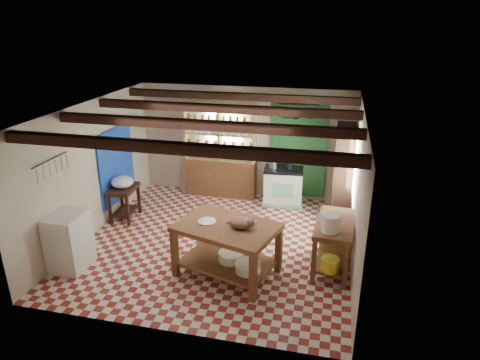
% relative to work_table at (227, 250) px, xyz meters
% --- Properties ---
extents(floor, '(5.00, 5.00, 0.02)m').
position_rel_work_table_xyz_m(floor, '(-0.46, 0.93, -0.46)').
color(floor, maroon).
rests_on(floor, ground).
extents(ceiling, '(5.00, 5.00, 0.02)m').
position_rel_work_table_xyz_m(ceiling, '(-0.46, 0.93, 2.15)').
color(ceiling, '#424246').
rests_on(ceiling, wall_back).
extents(wall_back, '(5.00, 0.04, 2.60)m').
position_rel_work_table_xyz_m(wall_back, '(-0.46, 3.43, 0.85)').
color(wall_back, '#C0AC9A').
rests_on(wall_back, floor).
extents(wall_front, '(5.00, 0.04, 2.60)m').
position_rel_work_table_xyz_m(wall_front, '(-0.46, -1.57, 0.85)').
color(wall_front, '#C0AC9A').
rests_on(wall_front, floor).
extents(wall_left, '(0.04, 5.00, 2.60)m').
position_rel_work_table_xyz_m(wall_left, '(-2.96, 0.93, 0.85)').
color(wall_left, '#C0AC9A').
rests_on(wall_left, floor).
extents(wall_right, '(0.04, 5.00, 2.60)m').
position_rel_work_table_xyz_m(wall_right, '(2.04, 0.93, 0.85)').
color(wall_right, '#C0AC9A').
rests_on(wall_right, floor).
extents(ceiling_beams, '(5.00, 3.80, 0.15)m').
position_rel_work_table_xyz_m(ceiling_beams, '(-0.46, 0.93, 2.03)').
color(ceiling_beams, black).
rests_on(ceiling_beams, ceiling).
extents(blue_wall_patch, '(0.04, 1.40, 1.60)m').
position_rel_work_table_xyz_m(blue_wall_patch, '(-2.93, 1.83, 0.65)').
color(blue_wall_patch, '#163AA9').
rests_on(blue_wall_patch, wall_left).
extents(green_wall_patch, '(1.30, 0.04, 2.30)m').
position_rel_work_table_xyz_m(green_wall_patch, '(0.79, 3.40, 0.80)').
color(green_wall_patch, '#21542A').
rests_on(green_wall_patch, wall_back).
extents(window_back, '(0.90, 0.02, 0.80)m').
position_rel_work_table_xyz_m(window_back, '(-0.96, 3.41, 1.25)').
color(window_back, silver).
rests_on(window_back, wall_back).
extents(window_right, '(0.02, 1.30, 1.20)m').
position_rel_work_table_xyz_m(window_right, '(2.02, 1.93, 0.95)').
color(window_right, silver).
rests_on(window_right, wall_right).
extents(utensil_rail, '(0.06, 0.90, 0.28)m').
position_rel_work_table_xyz_m(utensil_rail, '(-2.90, -0.27, 1.33)').
color(utensil_rail, black).
rests_on(utensil_rail, wall_left).
extents(pot_rack, '(0.86, 0.12, 0.36)m').
position_rel_work_table_xyz_m(pot_rack, '(0.79, 2.98, 1.73)').
color(pot_rack, black).
rests_on(pot_rack, ceiling).
extents(shelving_unit, '(1.70, 0.34, 2.20)m').
position_rel_work_table_xyz_m(shelving_unit, '(-1.01, 3.24, 0.65)').
color(shelving_unit, tan).
rests_on(shelving_unit, floor).
extents(tall_rack, '(0.40, 0.86, 2.00)m').
position_rel_work_table_xyz_m(tall_rack, '(1.82, 2.73, 0.55)').
color(tall_rack, black).
rests_on(tall_rack, floor).
extents(work_table, '(1.84, 1.47, 0.91)m').
position_rel_work_table_xyz_m(work_table, '(0.00, 0.00, 0.00)').
color(work_table, brown).
rests_on(work_table, floor).
extents(stove, '(0.92, 0.66, 0.86)m').
position_rel_work_table_xyz_m(stove, '(0.52, 3.08, -0.03)').
color(stove, white).
rests_on(stove, floor).
extents(prep_table, '(0.55, 0.75, 0.73)m').
position_rel_work_table_xyz_m(prep_table, '(-2.66, 1.52, -0.09)').
color(prep_table, black).
rests_on(prep_table, floor).
extents(white_cabinet, '(0.56, 0.67, 1.00)m').
position_rel_work_table_xyz_m(white_cabinet, '(-2.68, -0.42, 0.05)').
color(white_cabinet, silver).
rests_on(white_cabinet, floor).
extents(right_counter, '(0.71, 1.28, 0.89)m').
position_rel_work_table_xyz_m(right_counter, '(1.72, 0.57, -0.01)').
color(right_counter, brown).
rests_on(right_counter, floor).
extents(cat, '(0.41, 0.33, 0.17)m').
position_rel_work_table_xyz_m(cat, '(0.25, -0.02, 0.54)').
color(cat, '#8C6951').
rests_on(cat, work_table).
extents(steel_tray, '(0.38, 0.38, 0.02)m').
position_rel_work_table_xyz_m(steel_tray, '(-0.35, 0.05, 0.46)').
color(steel_tray, '#B2B1B9').
rests_on(steel_tray, work_table).
extents(basin_large, '(0.53, 0.53, 0.15)m').
position_rel_work_table_xyz_m(basin_large, '(0.06, 0.03, -0.14)').
color(basin_large, silver).
rests_on(basin_large, work_table).
extents(basin_small, '(0.52, 0.52, 0.15)m').
position_rel_work_table_xyz_m(basin_small, '(0.40, -0.22, -0.14)').
color(basin_small, silver).
rests_on(basin_small, work_table).
extents(kettle_left, '(0.20, 0.20, 0.21)m').
position_rel_work_table_xyz_m(kettle_left, '(0.28, 3.06, 0.51)').
color(kettle_left, '#B2B1B9').
rests_on(kettle_left, stove).
extents(kettle_right, '(0.19, 0.19, 0.22)m').
position_rel_work_table_xyz_m(kettle_right, '(0.62, 3.09, 0.51)').
color(kettle_right, black).
rests_on(kettle_right, stove).
extents(enamel_bowl, '(0.50, 0.50, 0.23)m').
position_rel_work_table_xyz_m(enamel_bowl, '(-2.66, 1.52, 0.39)').
color(enamel_bowl, silver).
rests_on(enamel_bowl, prep_table).
extents(white_bucket, '(0.31, 0.31, 0.29)m').
position_rel_work_table_xyz_m(white_bucket, '(1.65, 0.22, 0.57)').
color(white_bucket, silver).
rests_on(white_bucket, right_counter).
extents(wicker_basket, '(0.46, 0.38, 0.30)m').
position_rel_work_table_xyz_m(wicker_basket, '(1.75, 0.87, -0.07)').
color(wicker_basket, '#A88543').
rests_on(wicker_basket, right_counter).
extents(yellow_tub, '(0.32, 0.32, 0.22)m').
position_rel_work_table_xyz_m(yellow_tub, '(1.69, 0.12, -0.11)').
color(yellow_tub, yellow).
rests_on(yellow_tub, right_counter).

